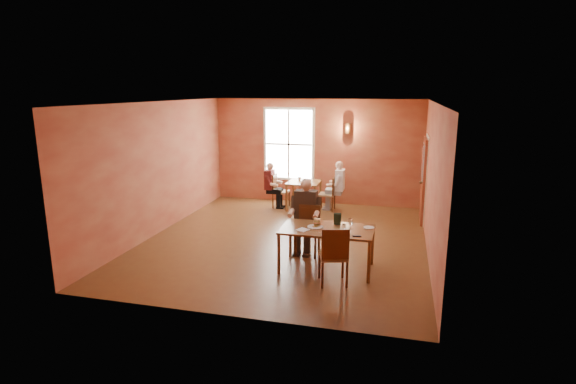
% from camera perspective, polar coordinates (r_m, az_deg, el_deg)
% --- Properties ---
extents(ground, '(6.00, 7.00, 0.01)m').
position_cam_1_polar(ground, '(10.00, -0.28, -6.12)').
color(ground, brown).
rests_on(ground, ground).
extents(wall_back, '(6.00, 0.04, 3.00)m').
position_cam_1_polar(wall_back, '(12.99, 3.59, 5.12)').
color(wall_back, brown).
rests_on(wall_back, ground).
extents(wall_front, '(6.00, 0.04, 3.00)m').
position_cam_1_polar(wall_front, '(6.38, -8.21, -3.32)').
color(wall_front, brown).
rests_on(wall_front, ground).
extents(wall_left, '(0.04, 7.00, 3.00)m').
position_cam_1_polar(wall_left, '(10.76, -15.98, 2.99)').
color(wall_left, brown).
rests_on(wall_left, ground).
extents(wall_right, '(0.04, 7.00, 3.00)m').
position_cam_1_polar(wall_right, '(9.34, 17.82, 1.40)').
color(wall_right, brown).
rests_on(wall_right, ground).
extents(ceiling, '(6.00, 7.00, 0.04)m').
position_cam_1_polar(ceiling, '(9.46, -0.30, 11.32)').
color(ceiling, white).
rests_on(ceiling, wall_back).
extents(window, '(1.36, 0.10, 1.96)m').
position_cam_1_polar(window, '(13.09, 0.10, 6.08)').
color(window, white).
rests_on(window, wall_back).
extents(door, '(0.12, 1.04, 2.10)m').
position_cam_1_polar(door, '(11.68, 16.76, 1.45)').
color(door, maroon).
rests_on(door, ground).
extents(wall_sconce, '(0.16, 0.16, 0.28)m').
position_cam_1_polar(wall_sconce, '(12.68, 7.59, 8.02)').
color(wall_sconce, brown).
rests_on(wall_sconce, wall_back).
extents(main_table, '(1.68, 0.95, 0.79)m').
position_cam_1_polar(main_table, '(8.37, 4.95, -7.21)').
color(main_table, brown).
rests_on(main_table, ground).
extents(chair_diner_main, '(0.44, 0.44, 0.99)m').
position_cam_1_polar(chair_diner_main, '(9.02, 2.50, -4.97)').
color(chair_diner_main, '#4F2E1B').
rests_on(chair_diner_main, ground).
extents(diner_main, '(0.58, 0.58, 1.46)m').
position_cam_1_polar(diner_main, '(8.92, 2.47, -3.61)').
color(diner_main, '#402C1E').
rests_on(diner_main, ground).
extents(chair_empty, '(0.57, 0.57, 1.03)m').
position_cam_1_polar(chair_empty, '(7.76, 5.76, -7.92)').
color(chair_empty, '#472210').
rests_on(chair_empty, ground).
extents(plate_food, '(0.32, 0.32, 0.04)m').
position_cam_1_polar(plate_food, '(8.28, 3.50, -4.39)').
color(plate_food, white).
rests_on(plate_food, main_table).
extents(sandwich, '(0.11, 0.11, 0.12)m').
position_cam_1_polar(sandwich, '(8.35, 3.72, -3.94)').
color(sandwich, tan).
rests_on(sandwich, main_table).
extents(goblet_a, '(0.10, 0.10, 0.21)m').
position_cam_1_polar(goblet_a, '(8.24, 7.95, -3.96)').
color(goblet_a, white).
rests_on(goblet_a, main_table).
extents(goblet_c, '(0.10, 0.10, 0.19)m').
position_cam_1_polar(goblet_c, '(7.97, 7.08, -4.60)').
color(goblet_c, white).
rests_on(goblet_c, main_table).
extents(menu_stand, '(0.13, 0.07, 0.22)m').
position_cam_1_polar(menu_stand, '(8.45, 6.29, -3.43)').
color(menu_stand, black).
rests_on(menu_stand, main_table).
extents(knife, '(0.21, 0.05, 0.00)m').
position_cam_1_polar(knife, '(8.00, 4.18, -5.14)').
color(knife, white).
rests_on(knife, main_table).
extents(napkin, '(0.27, 0.27, 0.01)m').
position_cam_1_polar(napkin, '(8.13, 1.87, -4.81)').
color(napkin, white).
rests_on(napkin, main_table).
extents(side_plate, '(0.22, 0.22, 0.02)m').
position_cam_1_polar(side_plate, '(8.36, 10.24, -4.48)').
color(side_plate, white).
rests_on(side_plate, main_table).
extents(sunglasses, '(0.15, 0.08, 0.02)m').
position_cam_1_polar(sunglasses, '(7.86, 8.74, -5.55)').
color(sunglasses, black).
rests_on(sunglasses, main_table).
extents(second_table, '(0.87, 0.87, 0.77)m').
position_cam_1_polar(second_table, '(12.48, 2.02, -0.41)').
color(second_table, brown).
rests_on(second_table, ground).
extents(chair_diner_white, '(0.41, 0.41, 0.94)m').
position_cam_1_polar(chair_diner_white, '(12.34, 4.97, -0.20)').
color(chair_diner_white, '#56371B').
rests_on(chair_diner_white, ground).
extents(diner_white, '(0.53, 0.53, 1.32)m').
position_cam_1_polar(diner_white, '(12.30, 5.12, 0.65)').
color(diner_white, silver).
rests_on(diner_white, ground).
extents(chair_diner_maroon, '(0.41, 0.41, 0.94)m').
position_cam_1_polar(chair_diner_maroon, '(12.61, -0.87, 0.13)').
color(chair_diner_maroon, '#422212').
rests_on(chair_diner_maroon, ground).
extents(diner_maroon, '(0.49, 0.49, 1.23)m').
position_cam_1_polar(diner_maroon, '(12.58, -1.00, 0.80)').
color(diner_maroon, maroon).
rests_on(diner_maroon, ground).
extents(cup_a, '(0.16, 0.16, 0.09)m').
position_cam_1_polar(cup_a, '(12.26, 2.71, 1.40)').
color(cup_a, silver).
rests_on(cup_a, second_table).
extents(cup_b, '(0.12, 0.12, 0.09)m').
position_cam_1_polar(cup_b, '(12.56, 1.46, 1.69)').
color(cup_b, silver).
rests_on(cup_b, second_table).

